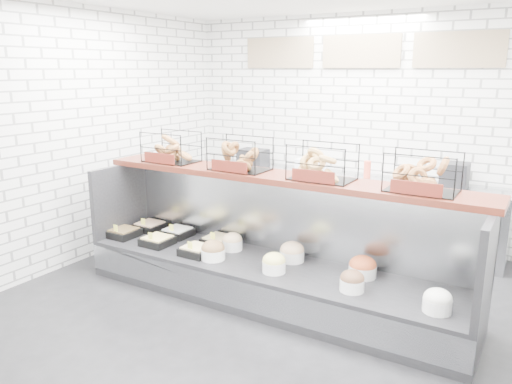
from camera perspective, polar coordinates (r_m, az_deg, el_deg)
The scene contains 5 objects.
ground at distance 4.95m, azimuth -0.47°, elevation -13.51°, with size 5.50×5.50×0.00m, color black.
room_shell at distance 4.92m, azimuth 3.22°, elevation 11.31°, with size 5.02×5.51×3.01m.
display_case at distance 5.09m, azimuth 1.39°, elevation -8.66°, with size 4.00×0.90×1.20m.
bagel_shelf at distance 4.93m, azimuth 2.67°, elevation 3.33°, with size 4.10×0.50×0.40m.
prep_counter at distance 6.84m, azimuth 10.17°, elevation -1.68°, with size 4.00×0.60×1.20m.
Camera 1 is at (2.30, -3.75, 2.28)m, focal length 35.00 mm.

